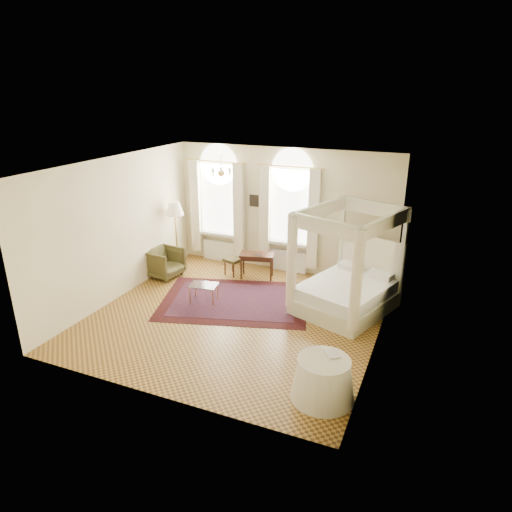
{
  "coord_description": "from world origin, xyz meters",
  "views": [
    {
      "loc": [
        3.9,
        -8.05,
        4.75
      ],
      "look_at": [
        0.3,
        0.4,
        1.31
      ],
      "focal_mm": 32.0,
      "sensor_mm": 36.0,
      "label": 1
    }
  ],
  "objects_px": {
    "armchair": "(164,263)",
    "floor_lamp": "(175,212)",
    "nightstand": "(379,285)",
    "writing_desk": "(257,257)",
    "canopy_bed": "(346,288)",
    "stool": "(233,261)",
    "coffee_table": "(204,286)",
    "side_table": "(323,379)"
  },
  "relations": [
    {
      "from": "nightstand",
      "to": "armchair",
      "type": "relative_size",
      "value": 0.66
    },
    {
      "from": "nightstand",
      "to": "side_table",
      "type": "xyz_separation_m",
      "value": [
        -0.22,
        -4.25,
        0.07
      ]
    },
    {
      "from": "writing_desk",
      "to": "coffee_table",
      "type": "distance_m",
      "value": 1.92
    },
    {
      "from": "nightstand",
      "to": "side_table",
      "type": "relative_size",
      "value": 0.54
    },
    {
      "from": "stool",
      "to": "floor_lamp",
      "type": "bearing_deg",
      "value": -174.14
    },
    {
      "from": "canopy_bed",
      "to": "coffee_table",
      "type": "height_order",
      "value": "canopy_bed"
    },
    {
      "from": "canopy_bed",
      "to": "armchair",
      "type": "distance_m",
      "value": 4.82
    },
    {
      "from": "nightstand",
      "to": "stool",
      "type": "relative_size",
      "value": 1.1
    },
    {
      "from": "stool",
      "to": "floor_lamp",
      "type": "xyz_separation_m",
      "value": [
        -1.62,
        -0.17,
        1.21
      ]
    },
    {
      "from": "side_table",
      "to": "stool",
      "type": "bearing_deg",
      "value": 131.19
    },
    {
      "from": "coffee_table",
      "to": "side_table",
      "type": "xyz_separation_m",
      "value": [
        3.48,
        -2.32,
        -0.05
      ]
    },
    {
      "from": "armchair",
      "to": "floor_lamp",
      "type": "xyz_separation_m",
      "value": [
        0.0,
        0.64,
        1.22
      ]
    },
    {
      "from": "writing_desk",
      "to": "coffee_table",
      "type": "height_order",
      "value": "writing_desk"
    },
    {
      "from": "canopy_bed",
      "to": "writing_desk",
      "type": "bearing_deg",
      "value": 159.83
    },
    {
      "from": "nightstand",
      "to": "writing_desk",
      "type": "height_order",
      "value": "writing_desk"
    },
    {
      "from": "floor_lamp",
      "to": "nightstand",
      "type": "bearing_deg",
      "value": 3.64
    },
    {
      "from": "writing_desk",
      "to": "floor_lamp",
      "type": "height_order",
      "value": "floor_lamp"
    },
    {
      "from": "floor_lamp",
      "to": "armchair",
      "type": "bearing_deg",
      "value": -90.0
    },
    {
      "from": "armchair",
      "to": "stool",
      "type": "bearing_deg",
      "value": -56.67
    },
    {
      "from": "canopy_bed",
      "to": "writing_desk",
      "type": "distance_m",
      "value": 2.7
    },
    {
      "from": "writing_desk",
      "to": "floor_lamp",
      "type": "bearing_deg",
      "value": -174.03
    },
    {
      "from": "canopy_bed",
      "to": "nightstand",
      "type": "height_order",
      "value": "canopy_bed"
    },
    {
      "from": "coffee_table",
      "to": "armchair",
      "type": "bearing_deg",
      "value": 151.0
    },
    {
      "from": "stool",
      "to": "canopy_bed",
      "type": "bearing_deg",
      "value": -15.07
    },
    {
      "from": "writing_desk",
      "to": "nightstand",
      "type": "bearing_deg",
      "value": 1.94
    },
    {
      "from": "nightstand",
      "to": "armchair",
      "type": "bearing_deg",
      "value": -169.71
    },
    {
      "from": "armchair",
      "to": "floor_lamp",
      "type": "distance_m",
      "value": 1.37
    },
    {
      "from": "nightstand",
      "to": "armchair",
      "type": "distance_m",
      "value": 5.49
    },
    {
      "from": "armchair",
      "to": "side_table",
      "type": "bearing_deg",
      "value": -115.32
    },
    {
      "from": "nightstand",
      "to": "floor_lamp",
      "type": "relative_size",
      "value": 0.3
    },
    {
      "from": "stool",
      "to": "armchair",
      "type": "xyz_separation_m",
      "value": [
        -1.62,
        -0.8,
        -0.01
      ]
    },
    {
      "from": "canopy_bed",
      "to": "nightstand",
      "type": "bearing_deg",
      "value": 60.61
    },
    {
      "from": "writing_desk",
      "to": "stool",
      "type": "xyz_separation_m",
      "value": [
        -0.66,
        -0.07,
        -0.18
      ]
    },
    {
      "from": "stool",
      "to": "coffee_table",
      "type": "bearing_deg",
      "value": -87.11
    },
    {
      "from": "coffee_table",
      "to": "side_table",
      "type": "distance_m",
      "value": 4.18
    },
    {
      "from": "armchair",
      "to": "coffee_table",
      "type": "xyz_separation_m",
      "value": [
        1.71,
        -0.95,
        0.01
      ]
    },
    {
      "from": "writing_desk",
      "to": "side_table",
      "type": "bearing_deg",
      "value": -54.96
    },
    {
      "from": "armchair",
      "to": "floor_lamp",
      "type": "relative_size",
      "value": 0.45
    },
    {
      "from": "floor_lamp",
      "to": "writing_desk",
      "type": "bearing_deg",
      "value": 5.97
    },
    {
      "from": "writing_desk",
      "to": "stool",
      "type": "bearing_deg",
      "value": -173.78
    },
    {
      "from": "stool",
      "to": "coffee_table",
      "type": "height_order",
      "value": "stool"
    },
    {
      "from": "stool",
      "to": "armchair",
      "type": "relative_size",
      "value": 0.6
    }
  ]
}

